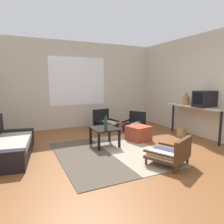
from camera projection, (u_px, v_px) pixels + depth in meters
ground_plane at (123, 157)px, 4.01m from camera, size 7.80×7.80×0.00m
far_wall_with_window at (77, 85)px, 6.53m from camera, size 5.60×0.13×2.70m
side_wall_right at (209, 86)px, 5.21m from camera, size 0.12×6.60×2.70m
area_rug at (110, 153)px, 4.20m from camera, size 2.06×2.40×0.01m
couch at (5, 146)px, 3.96m from camera, size 1.05×1.81×0.75m
coffee_table at (105, 131)px, 4.65m from camera, size 0.57×0.61×0.42m
armchair_by_window at (104, 121)px, 6.23m from camera, size 0.67×0.70×0.62m
armchair_striped_foreground at (171, 153)px, 3.58m from camera, size 0.82×0.82×0.52m
armchair_corner at (135, 122)px, 6.11m from camera, size 0.76×0.75×0.56m
ottoman_orange at (138, 133)px, 5.12m from camera, size 0.59×0.59×0.37m
console_shelf at (194, 109)px, 5.29m from camera, size 0.40×1.67×0.85m
crt_television at (204, 99)px, 4.99m from camera, size 0.47×0.37×0.40m
clay_vase at (186, 100)px, 5.53m from camera, size 0.19×0.19×0.31m
glass_bottle at (106, 123)px, 4.47m from camera, size 0.07×0.07×0.31m
wicker_basket at (181, 132)px, 5.47m from camera, size 0.25×0.25×0.25m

